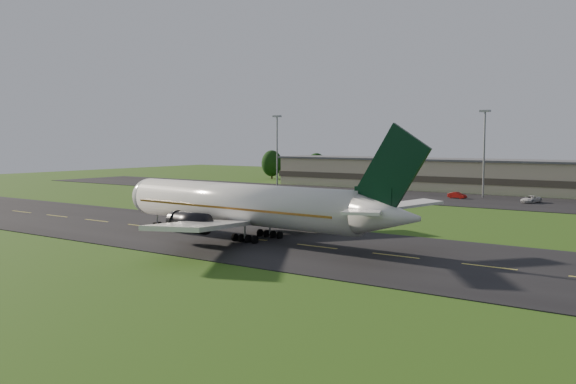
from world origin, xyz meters
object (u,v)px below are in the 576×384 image
Objects in this scene: airliner at (246,205)px; service_vehicle_c at (531,199)px; light_mast_centre at (484,143)px; light_mast_west at (277,142)px; service_vehicle_a at (363,193)px; service_vehicle_b at (457,195)px; terminal at (510,177)px.

airliner is 75.65m from service_vehicle_c.
light_mast_centre is at bearing 88.12° from airliner.
light_mast_west is at bearing -172.24° from service_vehicle_c.
service_vehicle_a is 37.91m from service_vehicle_c.
light_mast_west is 57.79m from service_vehicle_b.
terminal is at bearing 129.23° from service_vehicle_c.
terminal is (7.08, 96.22, -0.67)m from airliner.
airliner reaches higher than service_vehicle_c.
terminal is 25.73m from service_vehicle_c.
light_mast_west reaches higher than service_vehicle_c.
service_vehicle_b is at bearing -120.93° from light_mast_centre.
terminal is 40.45× the size of service_vehicle_a.
service_vehicle_a is 0.83× the size of service_vehicle_b.
service_vehicle_b is (56.18, -6.37, -11.93)m from light_mast_west.
service_vehicle_b is at bearing -168.23° from service_vehicle_c.
service_vehicle_c is (16.48, -0.37, 0.04)m from service_vehicle_b.
airliner reaches higher than service_vehicle_a.
light_mast_centre is 3.76× the size of service_vehicle_c.
terminal reaches higher than service_vehicle_b.
service_vehicle_a is (-19.13, 67.51, -3.95)m from airliner.
light_mast_west is at bearing 92.04° from service_vehicle_b.
light_mast_west is at bearing 126.35° from airliner.
light_mast_west reaches higher than airliner.
light_mast_centre is at bearing 12.17° from service_vehicle_a.
light_mast_centre is 14.05m from service_vehicle_b.
terminal is at bearing 85.05° from light_mast_centre.
airliner is 70.28m from service_vehicle_a.
light_mast_centre is at bearing 165.04° from service_vehicle_c.
light_mast_centre is 4.73× the size of service_vehicle_b.
service_vehicle_a is at bearing 108.00° from airliner.
light_mast_west is 4.73× the size of service_vehicle_b.
airliner is at bearing -55.83° from light_mast_west.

